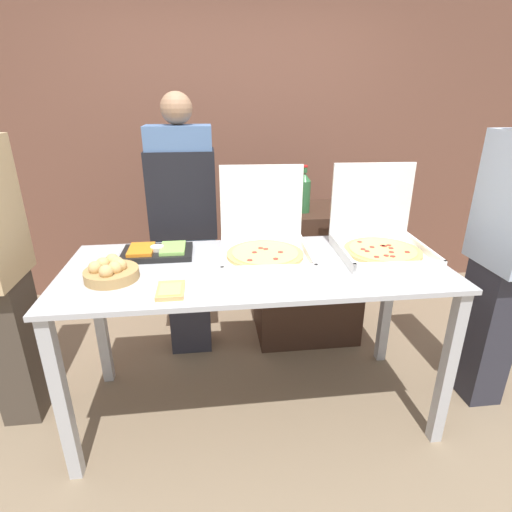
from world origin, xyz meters
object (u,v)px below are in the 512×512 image
object	(u,v)px
soda_can_silver	(286,201)
person_server_vest	(184,217)
pizza_box_far_left	(379,238)
bread_basket	(111,271)
paper_plate_front_center	(171,291)
soda_bottle	(304,192)
veggie_tray	(157,252)
person_guest_cap	(505,251)
pizza_box_far_right	(264,241)

from	to	relation	value
soda_can_silver	person_server_vest	xyz separation A→B (m)	(-0.69, -0.08, -0.07)
pizza_box_far_left	bread_basket	xyz separation A→B (m)	(-1.40, -0.19, -0.04)
paper_plate_front_center	person_server_vest	world-z (taller)	person_server_vest
soda_bottle	veggie_tray	bearing A→B (deg)	-151.76
bread_basket	soda_can_silver	world-z (taller)	soda_can_silver
soda_bottle	person_guest_cap	world-z (taller)	person_guest_cap
pizza_box_far_left	soda_bottle	bearing A→B (deg)	118.49
soda_bottle	soda_can_silver	bearing A→B (deg)	148.64
pizza_box_far_left	person_guest_cap	bearing A→B (deg)	-8.58
soda_bottle	pizza_box_far_left	bearing A→B (deg)	-64.02
paper_plate_front_center	bread_basket	size ratio (longest dim) A/B	0.90
paper_plate_front_center	soda_can_silver	xyz separation A→B (m)	(0.71, 1.04, 0.13)
soda_can_silver	person_guest_cap	distance (m)	1.33
pizza_box_far_right	soda_bottle	distance (m)	0.68
veggie_tray	bread_basket	size ratio (longest dim) A/B	1.49
pizza_box_far_right	pizza_box_far_left	xyz separation A→B (m)	(0.64, -0.03, 0.00)
paper_plate_front_center	soda_can_silver	size ratio (longest dim) A/B	1.83
pizza_box_far_right	person_guest_cap	distance (m)	1.31
paper_plate_front_center	veggie_tray	world-z (taller)	veggie_tray
pizza_box_far_left	soda_bottle	distance (m)	0.67
pizza_box_far_left	person_guest_cap	world-z (taller)	person_guest_cap
pizza_box_far_right	person_guest_cap	world-z (taller)	person_guest_cap
soda_can_silver	soda_bottle	bearing A→B (deg)	-31.36
soda_can_silver	person_guest_cap	size ratio (longest dim) A/B	0.07
veggie_tray	person_guest_cap	size ratio (longest dim) A/B	0.21
person_server_vest	veggie_tray	bearing A→B (deg)	75.59
soda_can_silver	person_guest_cap	world-z (taller)	person_guest_cap
veggie_tray	soda_can_silver	world-z (taller)	soda_can_silver
paper_plate_front_center	pizza_box_far_left	bearing A→B (deg)	18.74
bread_basket	soda_bottle	world-z (taller)	soda_bottle
pizza_box_far_left	paper_plate_front_center	world-z (taller)	pizza_box_far_left
veggie_tray	soda_bottle	world-z (taller)	soda_bottle
person_guest_cap	veggie_tray	bearing A→B (deg)	83.07
soda_bottle	paper_plate_front_center	bearing A→B (deg)	-130.13
veggie_tray	person_server_vest	size ratio (longest dim) A/B	0.21
person_guest_cap	bread_basket	bearing A→B (deg)	91.52
pizza_box_far_right	person_server_vest	bearing A→B (deg)	132.43
soda_bottle	person_server_vest	xyz separation A→B (m)	(-0.80, -0.02, -0.14)
bread_basket	soda_can_silver	xyz separation A→B (m)	(1.00, 0.85, 0.10)
pizza_box_far_left	soda_can_silver	world-z (taller)	pizza_box_far_left
paper_plate_front_center	soda_bottle	xyz separation A→B (m)	(0.82, 0.97, 0.20)
bread_basket	person_guest_cap	size ratio (longest dim) A/B	0.14
soda_bottle	soda_can_silver	size ratio (longest dim) A/B	2.53
bread_basket	person_guest_cap	distance (m)	2.06
paper_plate_front_center	bread_basket	world-z (taller)	bread_basket
paper_plate_front_center	veggie_tray	size ratio (longest dim) A/B	0.61
bread_basket	soda_can_silver	size ratio (longest dim) A/B	2.03
soda_bottle	person_guest_cap	bearing A→B (deg)	-37.21
pizza_box_far_right	soda_can_silver	world-z (taller)	pizza_box_far_right
pizza_box_far_right	bread_basket	size ratio (longest dim) A/B	1.99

